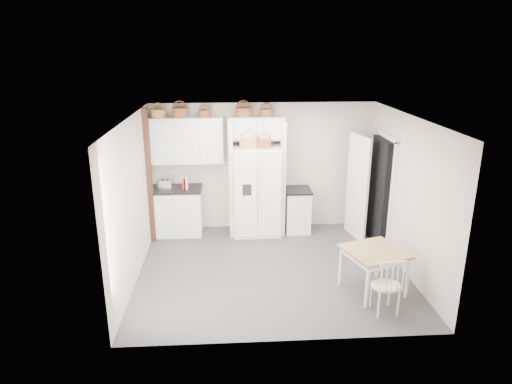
{
  "coord_description": "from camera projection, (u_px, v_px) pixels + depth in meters",
  "views": [
    {
      "loc": [
        -0.72,
        -7.02,
        3.67
      ],
      "look_at": [
        -0.24,
        0.4,
        1.27
      ],
      "focal_mm": 32.0,
      "sensor_mm": 36.0,
      "label": 1
    }
  ],
  "objects": [
    {
      "name": "bridge_cabinet",
      "position": [
        256.0,
        128.0,
        8.92
      ],
      "size": [
        1.12,
        0.34,
        0.45
      ],
      "primitive_type": "cube",
      "color": "silver",
      "rests_on": "wall_back"
    },
    {
      "name": "basket_fridge_a",
      "position": [
        248.0,
        143.0,
        8.72
      ],
      "size": [
        0.34,
        0.34,
        0.18
      ],
      "primitive_type": "cylinder",
      "color": "#9C512A",
      "rests_on": "refrigerator"
    },
    {
      "name": "base_cab_left",
      "position": [
        177.0,
        212.0,
        9.2
      ],
      "size": [
        1.01,
        0.63,
        0.93
      ],
      "primitive_type": "cube",
      "color": "silver",
      "rests_on": "floor"
    },
    {
      "name": "ceiling",
      "position": [
        273.0,
        118.0,
        7.04
      ],
      "size": [
        4.5,
        4.5,
        0.0
      ],
      "primitive_type": "plane",
      "color": "white",
      "rests_on": "wall_back"
    },
    {
      "name": "wall_left",
      "position": [
        133.0,
        200.0,
        7.3
      ],
      "size": [
        0.0,
        4.0,
        4.0
      ],
      "primitive_type": "plane",
      "rotation": [
        1.57,
        0.0,
        1.57
      ],
      "color": "#B9B0A0",
      "rests_on": "floor"
    },
    {
      "name": "counter_left",
      "position": [
        175.0,
        189.0,
        9.05
      ],
      "size": [
        1.05,
        0.68,
        0.04
      ],
      "primitive_type": "cube",
      "color": "black",
      "rests_on": "base_cab_left"
    },
    {
      "name": "cookbook_cream",
      "position": [
        187.0,
        183.0,
        8.95
      ],
      "size": [
        0.04,
        0.17,
        0.25
      ],
      "primitive_type": "cube",
      "rotation": [
        0.0,
        0.0,
        -0.01
      ],
      "color": "beige",
      "rests_on": "counter_left"
    },
    {
      "name": "floor",
      "position": [
        272.0,
        269.0,
        7.84
      ],
      "size": [
        4.5,
        4.5,
        0.0
      ],
      "primitive_type": "plane",
      "color": "#424243",
      "rests_on": "ground"
    },
    {
      "name": "basket_upper_b",
      "position": [
        180.0,
        113.0,
        8.73
      ],
      "size": [
        0.3,
        0.3,
        0.18
      ],
      "primitive_type": "cylinder",
      "color": "brown",
      "rests_on": "upper_cabinet"
    },
    {
      "name": "basket_upper_a",
      "position": [
        158.0,
        113.0,
        8.71
      ],
      "size": [
        0.28,
        0.28,
        0.16
      ],
      "primitive_type": "cylinder",
      "color": "#9C512A",
      "rests_on": "upper_cabinet"
    },
    {
      "name": "basket_fridge_b",
      "position": [
        264.0,
        144.0,
        8.74
      ],
      "size": [
        0.28,
        0.28,
        0.15
      ],
      "primitive_type": "cylinder",
      "color": "brown",
      "rests_on": "refrigerator"
    },
    {
      "name": "refrigerator",
      "position": [
        257.0,
        191.0,
        9.13
      ],
      "size": [
        0.93,
        0.75,
        1.79
      ],
      "primitive_type": "cube",
      "color": "white",
      "rests_on": "floor"
    },
    {
      "name": "dining_table",
      "position": [
        373.0,
        271.0,
        7.04
      ],
      "size": [
        1.06,
        1.06,
        0.7
      ],
      "primitive_type": "cube",
      "rotation": [
        0.0,
        0.0,
        0.32
      ],
      "color": "brown",
      "rests_on": "floor"
    },
    {
      "name": "basket_upper_c",
      "position": [
        204.0,
        114.0,
        8.77
      ],
      "size": [
        0.23,
        0.23,
        0.13
      ],
      "primitive_type": "cylinder",
      "color": "brown",
      "rests_on": "upper_cabinet"
    },
    {
      "name": "basket_bridge_a",
      "position": [
        243.0,
        112.0,
        8.81
      ],
      "size": [
        0.31,
        0.31,
        0.17
      ],
      "primitive_type": "cylinder",
      "color": "brown",
      "rests_on": "bridge_cabinet"
    },
    {
      "name": "base_cab_right",
      "position": [
        297.0,
        211.0,
        9.36
      ],
      "size": [
        0.49,
        0.58,
        0.86
      ],
      "primitive_type": "cube",
      "color": "silver",
      "rests_on": "floor"
    },
    {
      "name": "upper_cabinet",
      "position": [
        187.0,
        140.0,
        8.9
      ],
      "size": [
        1.4,
        0.34,
        0.9
      ],
      "primitive_type": "cube",
      "color": "silver",
      "rests_on": "wall_back"
    },
    {
      "name": "basket_bridge_b",
      "position": [
        266.0,
        113.0,
        8.84
      ],
      "size": [
        0.26,
        0.26,
        0.15
      ],
      "primitive_type": "cylinder",
      "color": "brown",
      "rests_on": "bridge_cabinet"
    },
    {
      "name": "doorway_void",
      "position": [
        381.0,
        192.0,
        8.61
      ],
      "size": [
        0.18,
        0.85,
        2.05
      ],
      "primitive_type": "cube",
      "color": "black",
      "rests_on": "floor"
    },
    {
      "name": "trim_post",
      "position": [
        149.0,
        177.0,
        8.59
      ],
      "size": [
        0.09,
        0.09,
        2.6
      ],
      "primitive_type": "cube",
      "color": "black",
      "rests_on": "floor"
    },
    {
      "name": "counter_right",
      "position": [
        298.0,
        190.0,
        9.23
      ],
      "size": [
        0.53,
        0.62,
        0.04
      ],
      "primitive_type": "cube",
      "color": "black",
      "rests_on": "base_cab_right"
    },
    {
      "name": "toaster",
      "position": [
        165.0,
        185.0,
        8.92
      ],
      "size": [
        0.3,
        0.2,
        0.19
      ],
      "primitive_type": "cube",
      "rotation": [
        0.0,
        0.0,
        -0.13
      ],
      "color": "silver",
      "rests_on": "counter_left"
    },
    {
      "name": "windsor_chair",
      "position": [
        386.0,
        285.0,
        6.46
      ],
      "size": [
        0.45,
        0.42,
        0.85
      ],
      "primitive_type": "cube",
      "rotation": [
        0.0,
        0.0,
        0.1
      ],
      "color": "silver",
      "rests_on": "floor"
    },
    {
      "name": "wall_right",
      "position": [
        407.0,
        195.0,
        7.58
      ],
      "size": [
        0.0,
        4.0,
        4.0
      ],
      "primitive_type": "plane",
      "rotation": [
        1.57,
        0.0,
        -1.57
      ],
      "color": "#B9B0A0",
      "rests_on": "floor"
    },
    {
      "name": "fridge_panel_left",
      "position": [
        231.0,
        178.0,
        9.06
      ],
      "size": [
        0.08,
        0.6,
        2.3
      ],
      "primitive_type": "cube",
      "color": "silver",
      "rests_on": "floor"
    },
    {
      "name": "fridge_panel_right",
      "position": [
        282.0,
        177.0,
        9.12
      ],
      "size": [
        0.08,
        0.6,
        2.3
      ],
      "primitive_type": "cube",
      "color": "silver",
      "rests_on": "floor"
    },
    {
      "name": "wall_back",
      "position": [
        263.0,
        167.0,
        9.34
      ],
      "size": [
        4.5,
        0.0,
        4.5
      ],
      "primitive_type": "plane",
      "rotation": [
        1.57,
        0.0,
        0.0
      ],
      "color": "#B9B0A0",
      "rests_on": "floor"
    },
    {
      "name": "door_slab",
      "position": [
        357.0,
        187.0,
        8.9
      ],
      "size": [
        0.21,
        0.79,
        2.05
      ],
      "primitive_type": "cube",
      "rotation": [
        0.0,
        0.0,
        -1.36
      ],
      "color": "white",
      "rests_on": "floor"
    },
    {
      "name": "cookbook_red",
      "position": [
        184.0,
        184.0,
        8.95
      ],
      "size": [
        0.06,
        0.15,
        0.21
      ],
      "primitive_type": "cube",
      "rotation": [
        0.0,
        0.0,
        -0.21
      ],
      "color": "#AF1618",
      "rests_on": "counter_left"
    }
  ]
}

